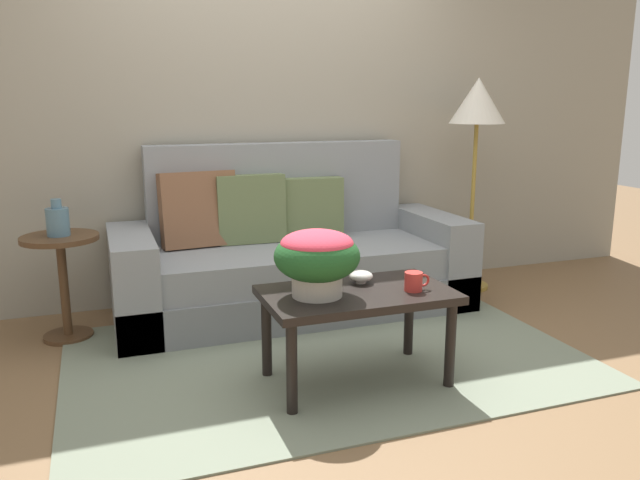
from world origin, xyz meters
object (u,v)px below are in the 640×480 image
object	(u,v)px
coffee_mug	(414,281)
snack_bowl	(361,276)
floor_lamp	(477,112)
potted_plant	(317,256)
coffee_table	(357,303)
couch	(289,261)
table_vase	(58,221)
side_table	(62,268)

from	to	relation	value
coffee_mug	snack_bowl	xyz separation A→B (m)	(-0.19, 0.21, -0.01)
floor_lamp	snack_bowl	world-z (taller)	floor_lamp
floor_lamp	potted_plant	bearing A→B (deg)	-143.54
coffee_table	couch	bearing A→B (deg)	89.01
coffee_table	floor_lamp	size ratio (longest dim) A/B	0.60
couch	potted_plant	world-z (taller)	couch
coffee_table	table_vase	bearing A→B (deg)	140.72
couch	snack_bowl	xyz separation A→B (m)	(0.05, -1.07, 0.18)
snack_bowl	table_vase	distance (m)	1.76
potted_plant	table_vase	size ratio (longest dim) A/B	1.91
couch	coffee_mug	bearing A→B (deg)	-79.52
potted_plant	side_table	bearing A→B (deg)	135.66
coffee_table	coffee_mug	world-z (taller)	coffee_mug
couch	floor_lamp	world-z (taller)	floor_lamp
potted_plant	snack_bowl	xyz separation A→B (m)	(0.28, 0.12, -0.16)
coffee_mug	couch	bearing A→B (deg)	100.48
side_table	snack_bowl	xyz separation A→B (m)	(1.43, -1.01, 0.08)
table_vase	couch	bearing A→B (deg)	2.92
couch	table_vase	bearing A→B (deg)	-177.08
coffee_mug	snack_bowl	world-z (taller)	coffee_mug
coffee_table	side_table	world-z (taller)	side_table
potted_plant	coffee_mug	world-z (taller)	potted_plant
potted_plant	coffee_mug	bearing A→B (deg)	-10.09
side_table	table_vase	distance (m)	0.28
coffee_table	floor_lamp	distance (m)	2.05
coffee_mug	coffee_table	bearing A→B (deg)	160.41
coffee_table	potted_plant	bearing A→B (deg)	-177.66
couch	side_table	distance (m)	1.39
coffee_mug	floor_lamp	bearing A→B (deg)	47.89
side_table	table_vase	size ratio (longest dim) A/B	2.93
floor_lamp	snack_bowl	size ratio (longest dim) A/B	12.57
floor_lamp	snack_bowl	bearing A→B (deg)	-141.36
coffee_table	snack_bowl	xyz separation A→B (m)	(0.07, 0.11, 0.10)
potted_plant	table_vase	xyz separation A→B (m)	(-1.16, 1.12, 0.04)
coffee_table	floor_lamp	bearing A→B (deg)	40.09
floor_lamp	potted_plant	size ratio (longest dim) A/B	3.79
coffee_mug	table_vase	bearing A→B (deg)	143.32
side_table	potted_plant	distance (m)	1.63
coffee_mug	snack_bowl	size ratio (longest dim) A/B	1.08
coffee_table	table_vase	world-z (taller)	table_vase
potted_plant	coffee_mug	distance (m)	0.50
coffee_table	snack_bowl	size ratio (longest dim) A/B	7.50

